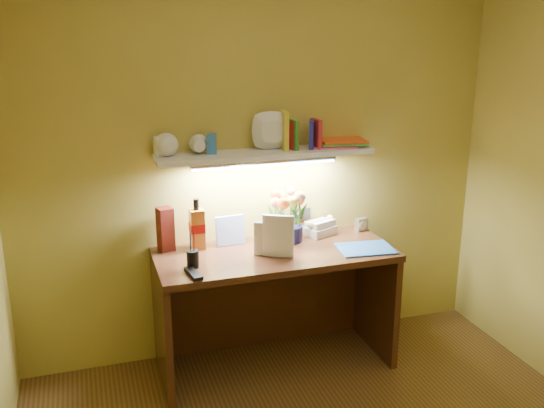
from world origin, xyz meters
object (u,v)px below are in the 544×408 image
at_px(flower_bouquet, 287,214).
at_px(whisky_bottle, 197,224).
at_px(desk, 275,309).
at_px(desk_clock, 361,224).
at_px(telephone, 320,226).

height_order(flower_bouquet, whisky_bottle, flower_bouquet).
bearing_deg(desk, flower_bouquet, 51.04).
height_order(desk, flower_bouquet, flower_bouquet).
distance_m(desk, desk_clock, 0.79).
bearing_deg(desk_clock, flower_bouquet, 167.47).
bearing_deg(telephone, desk, -173.43).
height_order(telephone, desk_clock, telephone).
xyz_separation_m(desk_clock, whisky_bottle, (-1.07, 0.00, 0.11)).
height_order(desk, whisky_bottle, whisky_bottle).
relative_size(desk, desk_clock, 16.97).
xyz_separation_m(flower_bouquet, whisky_bottle, (-0.55, 0.03, -0.02)).
bearing_deg(telephone, flower_bouquet, 167.22).
bearing_deg(desk, desk_clock, 16.15).
relative_size(flower_bouquet, desk_clock, 4.15).
bearing_deg(desk, telephone, 28.56).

